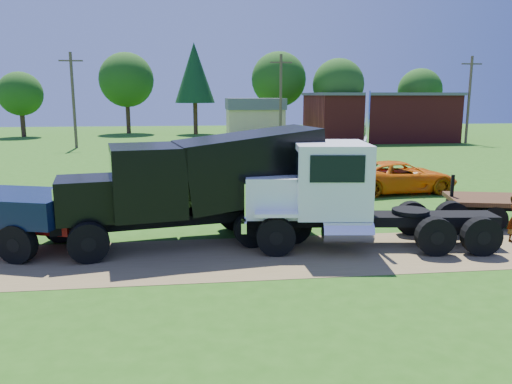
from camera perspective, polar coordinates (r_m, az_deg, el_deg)
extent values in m
plane|color=#265813|center=(15.98, 2.82, -7.28)|extent=(140.00, 140.00, 0.00)
cube|color=brown|center=(15.98, 2.82, -7.26)|extent=(120.00, 4.20, 0.01)
cube|color=black|center=(17.34, 12.94, -3.00)|extent=(8.48, 2.03, 0.34)
cylinder|color=black|center=(15.81, 2.30, -5.14)|extent=(1.27, 0.53, 1.23)
cylinder|color=black|center=(15.81, 2.30, -5.14)|extent=(0.48, 0.46, 0.43)
cylinder|color=black|center=(18.13, 1.96, -3.03)|extent=(1.27, 0.53, 1.23)
cylinder|color=black|center=(18.13, 1.96, -3.03)|extent=(0.48, 0.46, 0.43)
cylinder|color=black|center=(16.82, 19.81, -4.81)|extent=(1.27, 0.53, 1.23)
cylinder|color=black|center=(16.82, 19.81, -4.81)|extent=(0.48, 0.46, 0.43)
cylinder|color=black|center=(19.01, 17.36, -2.87)|extent=(1.27, 0.53, 1.23)
cylinder|color=black|center=(19.01, 17.36, -2.87)|extent=(0.48, 0.46, 0.43)
cylinder|color=black|center=(17.37, 24.35, -4.65)|extent=(1.27, 0.53, 1.23)
cylinder|color=black|center=(17.37, 24.35, -4.65)|extent=(0.48, 0.46, 0.43)
cylinder|color=black|center=(19.50, 21.45, -2.79)|extent=(1.27, 0.53, 1.23)
cylinder|color=black|center=(19.50, 21.45, -2.79)|extent=(0.48, 0.46, 0.43)
cube|color=white|center=(16.71, 2.33, -0.29)|extent=(2.23, 2.13, 1.35)
cube|color=white|center=(16.71, -1.13, -0.49)|extent=(0.28, 1.68, 1.12)
cube|color=white|center=(16.88, -1.31, -3.10)|extent=(0.47, 2.58, 0.34)
cube|color=white|center=(16.79, 8.48, 1.59)|extent=(2.65, 2.95, 2.36)
cube|color=black|center=(16.58, 4.57, 3.32)|extent=(0.32, 2.23, 0.95)
cube|color=black|center=(15.39, 9.30, 2.62)|extent=(1.68, 0.24, 0.84)
cube|color=black|center=(18.05, 7.87, 3.88)|extent=(1.68, 0.24, 0.84)
cube|color=white|center=(15.62, 2.32, -2.57)|extent=(1.40, 0.66, 0.11)
cube|color=white|center=(17.97, 1.97, -0.77)|extent=(1.40, 0.66, 0.11)
cylinder|color=white|center=(15.94, 10.43, -4.55)|extent=(1.64, 0.85, 0.67)
cylinder|color=white|center=(17.59, 12.36, 2.81)|extent=(0.17, 0.17, 5.16)
cylinder|color=black|center=(17.64, 17.24, -2.12)|extent=(1.37, 1.37, 0.13)
cube|color=black|center=(17.31, -7.33, -2.81)|extent=(9.10, 2.84, 0.34)
cylinder|color=black|center=(15.96, -18.59, -5.54)|extent=(1.30, 0.63, 1.24)
cylinder|color=black|center=(15.96, -18.59, -5.54)|extent=(0.51, 0.49, 0.44)
cylinder|color=black|center=(18.26, -18.56, -3.49)|extent=(1.30, 0.63, 1.24)
cylinder|color=black|center=(18.26, -18.56, -3.49)|extent=(0.51, 0.49, 0.44)
cylinder|color=black|center=(16.69, -0.40, -4.24)|extent=(1.30, 0.63, 1.24)
cylinder|color=black|center=(16.69, -0.40, -4.24)|extent=(0.51, 0.49, 0.44)
cylinder|color=black|center=(18.90, -2.58, -2.44)|extent=(1.30, 0.63, 1.24)
cylinder|color=black|center=(18.90, -2.58, -2.44)|extent=(0.51, 0.49, 0.44)
cylinder|color=black|center=(17.17, 4.30, -3.83)|extent=(1.30, 0.63, 1.24)
cylinder|color=black|center=(17.17, 4.30, -3.83)|extent=(0.51, 0.49, 0.44)
cylinder|color=black|center=(19.33, 1.63, -2.13)|extent=(1.30, 0.63, 1.24)
cylinder|color=black|center=(19.33, 1.63, -2.13)|extent=(0.51, 0.49, 0.44)
cube|color=black|center=(16.85, -18.42, -0.71)|extent=(2.37, 2.28, 1.36)
cube|color=white|center=(16.91, -21.86, -1.10)|extent=(0.41, 1.68, 1.13)
cube|color=black|center=(16.84, -12.36, 1.36)|extent=(2.74, 3.10, 2.26)
cube|color=black|center=(16.69, -16.22, 2.86)|extent=(0.49, 2.23, 0.91)
cube|color=black|center=(17.48, -0.88, 2.90)|extent=(5.39, 3.61, 2.75)
cylinder|color=black|center=(16.75, -25.64, -5.37)|extent=(1.26, 0.73, 1.20)
cylinder|color=black|center=(16.75, -25.64, -5.37)|extent=(0.52, 0.51, 0.42)
cylinder|color=black|center=(18.57, -21.48, -3.51)|extent=(1.26, 0.73, 1.20)
cylinder|color=black|center=(18.57, -21.48, -3.51)|extent=(0.52, 0.51, 0.42)
cube|color=black|center=(17.89, -25.70, -1.49)|extent=(4.41, 3.56, 0.87)
imported|color=orange|center=(27.18, 16.12, 1.69)|extent=(6.06, 3.13, 1.63)
cylinder|color=black|center=(20.73, 25.56, -2.74)|extent=(0.99, 0.50, 0.95)
cylinder|color=black|center=(22.58, 23.98, -1.55)|extent=(0.99, 0.50, 0.95)
cube|color=black|center=(21.09, 21.52, 0.56)|extent=(0.14, 0.14, 0.95)
imported|color=#999999|center=(22.93, 5.78, 0.74)|extent=(0.98, 0.79, 1.90)
cube|color=maroon|center=(58.75, 13.70, 8.23)|extent=(15.00, 10.00, 5.00)
cube|color=#56565B|center=(58.69, 13.82, 10.82)|extent=(15.40, 10.40, 0.30)
cube|color=tan|center=(55.44, -0.13, 7.67)|extent=(6.00, 5.00, 3.60)
cube|color=#56565B|center=(55.35, -0.13, 10.05)|extent=(6.20, 5.40, 1.20)
cylinder|color=#493629|center=(51.23, -20.14, 9.76)|extent=(0.28, 0.28, 9.00)
cube|color=#493629|center=(51.33, -20.42, 13.89)|extent=(2.20, 0.14, 0.14)
cylinder|color=#493629|center=(50.69, 2.84, 10.40)|extent=(0.28, 0.28, 9.00)
cube|color=#493629|center=(50.79, 2.88, 14.58)|extent=(2.20, 0.14, 0.14)
cylinder|color=#493629|center=(57.57, 23.15, 9.62)|extent=(0.28, 0.28, 9.00)
cube|color=#493629|center=(57.66, 23.44, 13.29)|extent=(2.20, 0.14, 0.14)
cylinder|color=#3B2218|center=(67.95, -25.08, 6.92)|extent=(0.56, 0.56, 2.80)
sphere|color=#174411|center=(67.85, -25.34, 10.12)|extent=(5.28, 5.28, 5.28)
cylinder|color=#3B2218|center=(69.46, -14.40, 8.08)|extent=(0.56, 0.56, 3.78)
sphere|color=#174411|center=(69.42, -14.60, 12.30)|extent=(7.13, 7.13, 7.13)
cylinder|color=#3B2218|center=(66.42, -6.93, 8.36)|extent=(0.56, 0.56, 4.11)
cone|color=#103616|center=(66.41, -7.05, 13.37)|extent=(5.16, 5.16, 7.63)
cylinder|color=#3B2218|center=(67.36, 2.57, 8.34)|extent=(0.56, 0.56, 3.81)
sphere|color=#174411|center=(67.32, 2.61, 12.74)|extent=(7.19, 7.19, 7.19)
cylinder|color=#3B2218|center=(65.34, 9.25, 7.96)|extent=(0.56, 0.56, 3.43)
sphere|color=#174411|center=(65.27, 9.38, 12.05)|extent=(6.47, 6.47, 6.47)
cylinder|color=#3B2218|center=(70.27, 18.02, 7.61)|extent=(0.56, 0.56, 3.03)
sphere|color=#174411|center=(70.19, 18.22, 10.96)|extent=(5.72, 5.72, 5.72)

